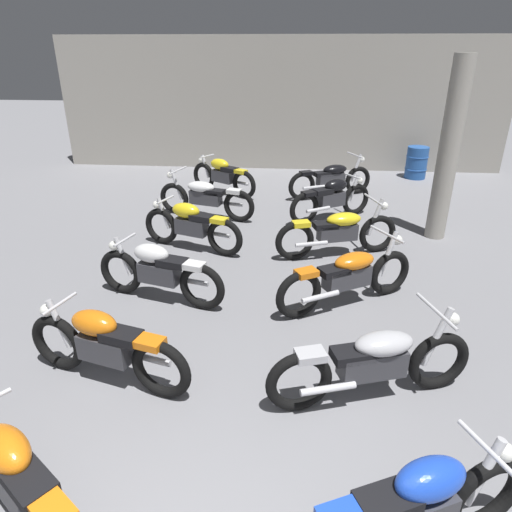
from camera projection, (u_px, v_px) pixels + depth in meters
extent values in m
cube|color=#9E998E|center=(280.00, 105.00, 12.89)|extent=(12.62, 0.24, 3.60)
cylinder|color=#9E998E|center=(449.00, 152.00, 8.02)|extent=(0.36, 0.36, 3.20)
cube|color=#38383D|center=(21.00, 485.00, 3.25)|extent=(0.61, 0.53, 0.28)
ellipsoid|color=orange|center=(6.00, 449.00, 3.19)|extent=(0.59, 0.53, 0.26)
cube|color=black|center=(29.00, 483.00, 3.04)|extent=(0.47, 0.43, 0.10)
cube|color=orange|center=(54.00, 512.00, 2.84)|extent=(0.34, 0.33, 0.08)
torus|color=black|center=(58.00, 343.00, 4.99)|extent=(0.68, 0.28, 0.67)
torus|color=black|center=(161.00, 369.00, 4.57)|extent=(0.68, 0.28, 0.67)
cylinder|color=silver|center=(59.00, 324.00, 4.85)|extent=(0.25, 0.13, 0.56)
cube|color=#38383D|center=(106.00, 348.00, 4.74)|extent=(0.62, 0.38, 0.28)
ellipsoid|color=orange|center=(94.00, 323.00, 4.65)|extent=(0.58, 0.41, 0.26)
cube|color=black|center=(121.00, 336.00, 4.58)|extent=(0.45, 0.34, 0.10)
cube|color=orange|center=(150.00, 343.00, 4.48)|extent=(0.32, 0.27, 0.08)
cylinder|color=silver|center=(60.00, 304.00, 4.72)|extent=(0.16, 0.47, 0.04)
sphere|color=white|center=(47.00, 310.00, 4.84)|extent=(0.14, 0.14, 0.14)
cylinder|color=silver|center=(147.00, 358.00, 4.77)|extent=(0.55, 0.21, 0.07)
torus|color=black|center=(121.00, 272.00, 6.56)|extent=(0.68, 0.28, 0.67)
torus|color=black|center=(202.00, 287.00, 6.14)|extent=(0.68, 0.28, 0.67)
cylinder|color=silver|center=(123.00, 256.00, 6.42)|extent=(0.25, 0.13, 0.56)
cube|color=#38383D|center=(159.00, 273.00, 6.31)|extent=(0.62, 0.38, 0.28)
ellipsoid|color=white|center=(151.00, 253.00, 6.22)|extent=(0.58, 0.41, 0.26)
cube|color=black|center=(172.00, 262.00, 6.16)|extent=(0.45, 0.34, 0.10)
cube|color=white|center=(194.00, 266.00, 6.05)|extent=(0.32, 0.27, 0.08)
cylinder|color=silver|center=(125.00, 240.00, 6.30)|extent=(0.16, 0.47, 0.04)
sphere|color=white|center=(114.00, 246.00, 6.41)|extent=(0.14, 0.14, 0.14)
cylinder|color=silver|center=(190.00, 281.00, 6.34)|extent=(0.55, 0.21, 0.07)
torus|color=black|center=(161.00, 226.00, 8.23)|extent=(0.67, 0.33, 0.67)
torus|color=black|center=(225.00, 238.00, 7.74)|extent=(0.67, 0.33, 0.67)
cylinder|color=silver|center=(164.00, 213.00, 8.09)|extent=(0.25, 0.15, 0.56)
cube|color=#38383D|center=(192.00, 226.00, 7.94)|extent=(0.62, 0.42, 0.28)
ellipsoid|color=yellow|center=(186.00, 210.00, 7.86)|extent=(0.58, 0.44, 0.26)
cube|color=black|center=(202.00, 217.00, 7.77)|extent=(0.46, 0.36, 0.10)
cube|color=yellow|center=(219.00, 220.00, 7.65)|extent=(0.33, 0.28, 0.08)
cylinder|color=silver|center=(165.00, 200.00, 7.96)|extent=(0.19, 0.46, 0.04)
sphere|color=white|center=(157.00, 205.00, 8.09)|extent=(0.14, 0.14, 0.14)
cylinder|color=silver|center=(216.00, 234.00, 7.95)|extent=(0.54, 0.25, 0.07)
torus|color=black|center=(174.00, 198.00, 9.76)|extent=(0.68, 0.28, 0.67)
torus|color=black|center=(239.00, 206.00, 9.28)|extent=(0.68, 0.28, 0.67)
cylinder|color=silver|center=(177.00, 185.00, 9.60)|extent=(0.28, 0.14, 0.66)
cube|color=#38383D|center=(206.00, 197.00, 9.48)|extent=(0.70, 0.41, 0.28)
ellipsoid|color=white|center=(201.00, 187.00, 9.42)|extent=(0.66, 0.47, 0.22)
cube|color=black|center=(215.00, 192.00, 9.35)|extent=(0.45, 0.34, 0.10)
cube|color=white|center=(234.00, 191.00, 9.18)|extent=(0.32, 0.27, 0.08)
cylinder|color=silver|center=(178.00, 170.00, 9.45)|extent=(0.22, 0.66, 0.04)
sphere|color=white|center=(170.00, 175.00, 9.57)|extent=(0.14, 0.14, 0.14)
cylinder|color=silver|center=(230.00, 204.00, 9.48)|extent=(0.55, 0.21, 0.07)
torus|color=black|center=(204.00, 176.00, 11.44)|extent=(0.62, 0.45, 0.67)
torus|color=black|center=(244.00, 185.00, 10.72)|extent=(0.62, 0.45, 0.67)
cylinder|color=silver|center=(206.00, 166.00, 11.29)|extent=(0.24, 0.19, 0.56)
cube|color=#38383D|center=(223.00, 176.00, 11.04)|extent=(0.61, 0.51, 0.28)
ellipsoid|color=yellow|center=(220.00, 164.00, 10.98)|extent=(0.59, 0.51, 0.26)
cube|color=black|center=(230.00, 169.00, 10.83)|extent=(0.47, 0.42, 0.10)
cube|color=yellow|center=(241.00, 172.00, 10.65)|extent=(0.34, 0.32, 0.08)
cylinder|color=silver|center=(207.00, 156.00, 11.15)|extent=(0.29, 0.42, 0.04)
sphere|color=white|center=(201.00, 160.00, 11.31)|extent=(0.14, 0.14, 0.14)
cylinder|color=silver|center=(239.00, 183.00, 10.96)|extent=(0.50, 0.35, 0.07)
torus|color=black|center=(485.00, 494.00, 3.29)|extent=(0.66, 0.38, 0.67)
cylinder|color=silver|center=(484.00, 472.00, 3.16)|extent=(0.25, 0.16, 0.56)
cube|color=#38383D|center=(412.00, 512.00, 3.06)|extent=(0.62, 0.45, 0.28)
ellipsoid|color=blue|center=(431.00, 479.00, 2.97)|extent=(0.59, 0.47, 0.26)
cube|color=black|center=(387.00, 502.00, 2.91)|extent=(0.46, 0.38, 0.10)
cylinder|color=silver|center=(485.00, 447.00, 3.03)|extent=(0.23, 0.45, 0.04)
sphere|color=white|center=(504.00, 452.00, 3.14)|extent=(0.14, 0.14, 0.14)
torus|color=black|center=(439.00, 361.00, 4.69)|extent=(0.67, 0.31, 0.67)
torus|color=black|center=(299.00, 382.00, 4.40)|extent=(0.67, 0.31, 0.67)
cylinder|color=silver|center=(437.00, 337.00, 4.55)|extent=(0.28, 0.15, 0.66)
cube|color=#38383D|center=(372.00, 363.00, 4.50)|extent=(0.70, 0.43, 0.28)
ellipsoid|color=#B7B7BC|center=(384.00, 343.00, 4.43)|extent=(0.67, 0.49, 0.22)
cube|color=black|center=(352.00, 354.00, 4.40)|extent=(0.45, 0.35, 0.10)
cube|color=#B7B7BC|center=(310.00, 355.00, 4.29)|extent=(0.33, 0.27, 0.08)
cylinder|color=silver|center=(436.00, 311.00, 4.41)|extent=(0.24, 0.66, 0.04)
sphere|color=white|center=(452.00, 319.00, 4.49)|extent=(0.14, 0.14, 0.14)
cylinder|color=silver|center=(328.00, 389.00, 4.34)|extent=(0.55, 0.23, 0.07)
torus|color=black|center=(390.00, 273.00, 6.53)|extent=(0.63, 0.43, 0.67)
torus|color=black|center=(299.00, 295.00, 5.95)|extent=(0.63, 0.43, 0.67)
cylinder|color=silver|center=(388.00, 254.00, 6.37)|extent=(0.27, 0.20, 0.66)
cube|color=#38383D|center=(347.00, 277.00, 6.19)|extent=(0.69, 0.54, 0.28)
ellipsoid|color=orange|center=(354.00, 261.00, 6.14)|extent=(0.68, 0.58, 0.22)
cube|color=black|center=(334.00, 271.00, 6.05)|extent=(0.47, 0.41, 0.10)
cube|color=orange|center=(306.00, 273.00, 5.86)|extent=(0.34, 0.31, 0.08)
cylinder|color=silver|center=(387.00, 234.00, 6.21)|extent=(0.37, 0.61, 0.04)
sphere|color=white|center=(397.00, 240.00, 6.34)|extent=(0.14, 0.14, 0.14)
cylinder|color=silver|center=(320.00, 297.00, 5.94)|extent=(0.51, 0.34, 0.07)
torus|color=black|center=(377.00, 234.00, 7.90)|extent=(0.67, 0.31, 0.67)
torus|color=black|center=(295.00, 241.00, 7.60)|extent=(0.67, 0.31, 0.67)
cylinder|color=silver|center=(375.00, 217.00, 7.75)|extent=(0.28, 0.15, 0.66)
cube|color=#38383D|center=(337.00, 232.00, 7.71)|extent=(0.70, 0.43, 0.28)
ellipsoid|color=yellow|center=(344.00, 219.00, 7.63)|extent=(0.67, 0.49, 0.22)
cube|color=black|center=(326.00, 225.00, 7.60)|extent=(0.45, 0.35, 0.10)
cube|color=yellow|center=(301.00, 224.00, 7.49)|extent=(0.33, 0.28, 0.08)
cylinder|color=silver|center=(374.00, 200.00, 7.61)|extent=(0.24, 0.66, 0.04)
sphere|color=white|center=(384.00, 206.00, 7.70)|extent=(0.14, 0.14, 0.14)
cylinder|color=silver|center=(311.00, 244.00, 7.54)|extent=(0.54, 0.24, 0.07)
torus|color=black|center=(356.00, 199.00, 9.68)|extent=(0.62, 0.45, 0.67)
torus|color=black|center=(304.00, 209.00, 9.13)|extent=(0.62, 0.45, 0.67)
cylinder|color=silver|center=(354.00, 188.00, 9.54)|extent=(0.24, 0.19, 0.56)
cube|color=#38383D|center=(331.00, 199.00, 9.37)|extent=(0.61, 0.51, 0.28)
ellipsoid|color=black|center=(336.00, 185.00, 9.29)|extent=(0.59, 0.52, 0.26)
cube|color=black|center=(323.00, 191.00, 9.19)|extent=(0.47, 0.42, 0.10)
cube|color=black|center=(309.00, 193.00, 9.05)|extent=(0.34, 0.32, 0.08)
cylinder|color=silver|center=(353.00, 176.00, 9.41)|extent=(0.29, 0.42, 0.04)
sphere|color=white|center=(360.00, 181.00, 9.54)|extent=(0.14, 0.14, 0.14)
cylinder|color=silver|center=(318.00, 209.00, 9.14)|extent=(0.50, 0.36, 0.07)
torus|color=black|center=(358.00, 180.00, 11.09)|extent=(0.65, 0.39, 0.67)
torus|color=black|center=(302.00, 186.00, 10.62)|extent=(0.65, 0.39, 0.67)
cylinder|color=silver|center=(356.00, 168.00, 10.93)|extent=(0.28, 0.18, 0.66)
cube|color=#38383D|center=(331.00, 179.00, 10.81)|extent=(0.70, 0.50, 0.28)
ellipsoid|color=black|center=(335.00, 169.00, 10.75)|extent=(0.68, 0.55, 0.22)
cube|color=black|center=(323.00, 174.00, 10.68)|extent=(0.46, 0.39, 0.10)
cube|color=black|center=(306.00, 173.00, 10.52)|extent=(0.34, 0.30, 0.08)
cylinder|color=silver|center=(355.00, 155.00, 10.78)|extent=(0.32, 0.63, 0.04)
sphere|color=white|center=(362.00, 160.00, 10.90)|extent=(0.14, 0.14, 0.14)
cylinder|color=silver|center=(314.00, 187.00, 10.59)|extent=(0.53, 0.30, 0.07)
cylinder|color=#23519E|center=(417.00, 163.00, 12.39)|extent=(0.56, 0.56, 0.85)
torus|color=#23519E|center=(417.00, 156.00, 12.32)|extent=(0.59, 0.59, 0.03)
torus|color=#23519E|center=(416.00, 169.00, 12.46)|extent=(0.59, 0.59, 0.03)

